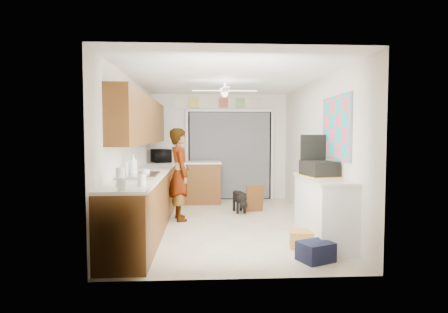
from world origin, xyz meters
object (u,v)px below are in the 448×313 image
object	(u,v)px
cardboard_box	(304,239)
dog	(239,201)
microwave	(161,156)
cup	(146,172)
man	(180,174)
soap_bottle	(133,164)
navy_crate	(316,252)
paper_towel_roll	(120,177)
suitcase	(319,169)

from	to	relation	value
cardboard_box	dog	distance (m)	2.46
cardboard_box	dog	xyz separation A→B (m)	(-0.67, 2.37, 0.11)
microwave	dog	world-z (taller)	microwave
cup	man	distance (m)	1.21
soap_bottle	navy_crate	xyz separation A→B (m)	(2.42, -1.14, -0.99)
microwave	soap_bottle	xyz separation A→B (m)	(-0.11, -2.69, 0.03)
cup	cardboard_box	distance (m)	2.49
man	dog	world-z (taller)	man
soap_bottle	man	xyz separation A→B (m)	(0.61, 1.19, -0.28)
cup	man	size ratio (longest dim) A/B	0.07
paper_towel_roll	navy_crate	world-z (taller)	paper_towel_roll
cardboard_box	dog	bearing A→B (deg)	105.70
soap_bottle	cardboard_box	world-z (taller)	soap_bottle
paper_towel_roll	microwave	bearing A→B (deg)	89.32
paper_towel_roll	man	size ratio (longest dim) A/B	0.14
paper_towel_roll	cup	bearing A→B (deg)	84.84
cup	navy_crate	bearing A→B (deg)	-28.32
microwave	paper_towel_roll	size ratio (longest dim) A/B	2.28
microwave	navy_crate	bearing A→B (deg)	-171.30
soap_bottle	man	size ratio (longest dim) A/B	0.20
cardboard_box	navy_crate	size ratio (longest dim) A/B	0.94
man	dog	size ratio (longest dim) A/B	2.92
navy_crate	dog	world-z (taller)	dog
cardboard_box	navy_crate	xyz separation A→B (m)	(0.00, -0.55, 0.00)
cardboard_box	paper_towel_roll	bearing A→B (deg)	-166.46
man	dog	xyz separation A→B (m)	(1.14, 0.59, -0.61)
soap_bottle	dog	bearing A→B (deg)	45.48
soap_bottle	suitcase	distance (m)	2.74
soap_bottle	paper_towel_roll	world-z (taller)	soap_bottle
microwave	dog	size ratio (longest dim) A/B	0.91
suitcase	dog	distance (m)	2.35
suitcase	navy_crate	world-z (taller)	suitcase
microwave	man	xyz separation A→B (m)	(0.50, -1.50, -0.25)
suitcase	cardboard_box	world-z (taller)	suitcase
cardboard_box	navy_crate	world-z (taller)	navy_crate
cup	cardboard_box	size ratio (longest dim) A/B	0.31
microwave	cup	xyz separation A→B (m)	(0.07, -2.61, -0.10)
soap_bottle	cup	bearing A→B (deg)	22.39
suitcase	cardboard_box	bearing A→B (deg)	-139.32
cardboard_box	suitcase	bearing A→B (deg)	51.26
man	cardboard_box	bearing A→B (deg)	-148.20
suitcase	man	bearing A→B (deg)	136.54
cup	navy_crate	world-z (taller)	cup
cardboard_box	man	world-z (taller)	man
dog	paper_towel_roll	bearing A→B (deg)	-129.44
microwave	dog	xyz separation A→B (m)	(1.64, -0.91, -0.86)
paper_towel_roll	suitcase	size ratio (longest dim) A/B	0.44
paper_towel_roll	dog	world-z (taller)	paper_towel_roll
soap_bottle	navy_crate	size ratio (longest dim) A/B	0.88
microwave	cup	distance (m)	2.62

